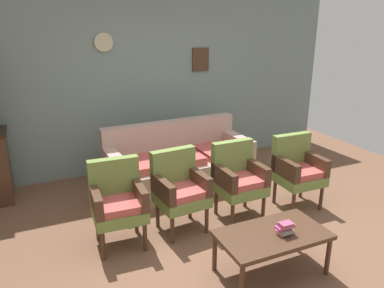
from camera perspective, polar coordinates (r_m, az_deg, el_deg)
ground_plane at (r=4.00m, az=5.64°, el=-15.96°), size 7.68×7.68×0.00m
wall_back_with_decor at (r=5.79m, az=-7.06°, el=9.36°), size 6.40×0.09×2.70m
floral_couch at (r=5.21m, az=-2.08°, el=-3.30°), size 2.00×0.88×0.90m
armchair_near_cabinet at (r=3.95m, az=-11.21°, el=-8.35°), size 0.54×0.51×0.90m
armchair_by_doorway at (r=4.15m, az=-1.92°, el=-6.62°), size 0.56×0.53×0.90m
armchair_near_couch_end at (r=4.44m, az=7.04°, el=-5.01°), size 0.53×0.50×0.90m
armchair_row_middle at (r=4.84m, az=15.72°, el=-3.56°), size 0.53×0.50×0.90m
coffee_table at (r=3.58m, az=12.10°, el=-13.67°), size 1.00×0.56×0.42m
book_stack_on_table at (r=3.54m, az=14.00°, el=-12.28°), size 0.17×0.12×0.12m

